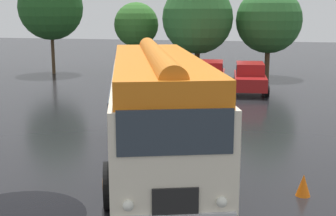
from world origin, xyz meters
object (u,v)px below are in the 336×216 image
vintage_bus (156,102)px  car_mid_right (250,77)px  car_near_left (160,75)px  traffic_cone (303,185)px  car_mid_left (209,75)px

vintage_bus → car_mid_right: vintage_bus is taller
car_near_left → traffic_cone: size_ratio=7.96×
car_mid_left → car_mid_right: bearing=-8.3°
vintage_bus → car_mid_left: (-0.41, 13.73, -1.05)m
car_near_left → traffic_cone: car_near_left is taller
car_mid_left → traffic_cone: car_mid_left is taller
traffic_cone → car_mid_right: bearing=98.5°
car_mid_left → traffic_cone: bearing=-73.4°
car_mid_right → traffic_cone: car_mid_right is taller
car_near_left → car_mid_left: size_ratio=1.01×
car_near_left → traffic_cone: bearing=-63.4°
car_near_left → vintage_bus: bearing=-76.3°
vintage_bus → car_mid_right: (1.91, 13.39, -1.05)m
car_near_left → car_mid_left: (2.78, 0.62, 0.00)m
vintage_bus → car_mid_left: 13.77m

